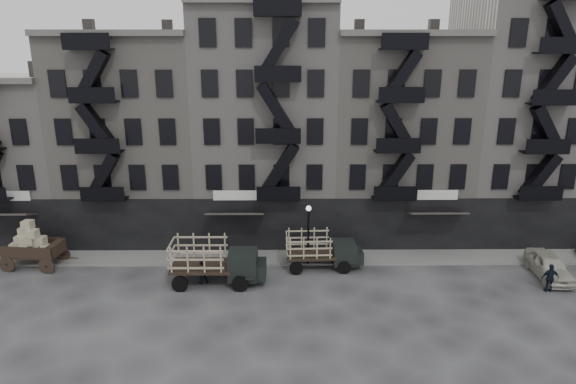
{
  "coord_description": "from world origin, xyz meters",
  "views": [
    {
      "loc": [
        1.4,
        -29.45,
        14.99
      ],
      "look_at": [
        1.65,
        4.0,
        4.81
      ],
      "focal_mm": 32.0,
      "sensor_mm": 36.0,
      "label": 1
    }
  ],
  "objects_px": {
    "car_east": "(549,266)",
    "policeman": "(550,278)",
    "wagon": "(31,241)",
    "stake_truck_west": "(215,259)",
    "stake_truck_east": "(322,248)",
    "pedestrian_mid": "(202,272)"
  },
  "relations": [
    {
      "from": "wagon",
      "to": "stake_truck_east",
      "type": "bearing_deg",
      "value": 5.51
    },
    {
      "from": "wagon",
      "to": "car_east",
      "type": "distance_m",
      "value": 34.17
    },
    {
      "from": "car_east",
      "to": "policeman",
      "type": "bearing_deg",
      "value": -112.22
    },
    {
      "from": "pedestrian_mid",
      "to": "stake_truck_east",
      "type": "bearing_deg",
      "value": 176.59
    },
    {
      "from": "wagon",
      "to": "policeman",
      "type": "height_order",
      "value": "wagon"
    },
    {
      "from": "wagon",
      "to": "policeman",
      "type": "bearing_deg",
      "value": -0.03
    },
    {
      "from": "wagon",
      "to": "car_east",
      "type": "xyz_separation_m",
      "value": [
        34.1,
        -1.8,
        -1.09
      ]
    },
    {
      "from": "stake_truck_west",
      "to": "policeman",
      "type": "bearing_deg",
      "value": -3.31
    },
    {
      "from": "car_east",
      "to": "policeman",
      "type": "xyz_separation_m",
      "value": [
        -0.94,
        -2.01,
        0.13
      ]
    },
    {
      "from": "stake_truck_west",
      "to": "car_east",
      "type": "bearing_deg",
      "value": 2.21
    },
    {
      "from": "wagon",
      "to": "stake_truck_east",
      "type": "xyz_separation_m",
      "value": [
        19.49,
        -0.35,
        -0.42
      ]
    },
    {
      "from": "pedestrian_mid",
      "to": "policeman",
      "type": "distance_m",
      "value": 21.43
    },
    {
      "from": "pedestrian_mid",
      "to": "policeman",
      "type": "xyz_separation_m",
      "value": [
        21.39,
        -1.29,
        0.11
      ]
    },
    {
      "from": "wagon",
      "to": "car_east",
      "type": "relative_size",
      "value": 0.89
    },
    {
      "from": "stake_truck_west",
      "to": "car_east",
      "type": "distance_m",
      "value": 21.48
    },
    {
      "from": "wagon",
      "to": "car_east",
      "type": "bearing_deg",
      "value": 3.5
    },
    {
      "from": "policeman",
      "to": "stake_truck_east",
      "type": "bearing_deg",
      "value": -14.44
    },
    {
      "from": "wagon",
      "to": "pedestrian_mid",
      "type": "relative_size",
      "value": 2.57
    },
    {
      "from": "car_east",
      "to": "policeman",
      "type": "relative_size",
      "value": 2.52
    },
    {
      "from": "stake_truck_east",
      "to": "car_east",
      "type": "relative_size",
      "value": 1.13
    },
    {
      "from": "stake_truck_west",
      "to": "stake_truck_east",
      "type": "height_order",
      "value": "stake_truck_west"
    },
    {
      "from": "stake_truck_west",
      "to": "policeman",
      "type": "height_order",
      "value": "stake_truck_west"
    }
  ]
}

